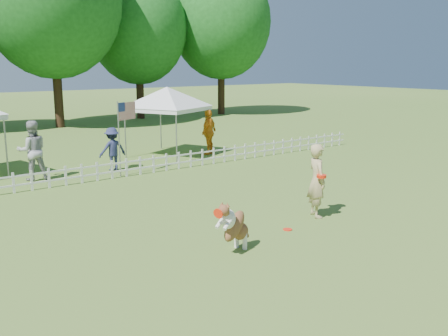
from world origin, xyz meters
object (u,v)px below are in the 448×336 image
(handler, at_px, (317,181))
(spectator_c, at_px, (209,132))
(frisbee_on_turf, at_px, (288,229))
(spectator_b, at_px, (112,149))
(canopy_tent_right, at_px, (168,122))
(dog, at_px, (235,226))
(flag_pole, at_px, (119,139))
(spectator_a, at_px, (32,151))

(handler, xyz_separation_m, spectator_c, (2.85, 8.41, 0.02))
(frisbee_on_turf, xyz_separation_m, spectator_c, (4.10, 8.73, 0.90))
(handler, bearing_deg, spectator_b, 36.06)
(canopy_tent_right, relative_size, spectator_c, 1.47)
(dog, relative_size, frisbee_on_turf, 5.27)
(canopy_tent_right, bearing_deg, handler, -123.30)
(canopy_tent_right, xyz_separation_m, flag_pole, (-3.20, -2.31, -0.11))
(frisbee_on_turf, bearing_deg, flag_pole, 94.59)
(handler, height_order, dog, handler)
(frisbee_on_turf, bearing_deg, spectator_c, 64.84)
(handler, relative_size, dog, 1.65)
(frisbee_on_turf, xyz_separation_m, spectator_a, (-2.96, 8.34, 0.93))
(dog, relative_size, canopy_tent_right, 0.40)
(frisbee_on_turf, relative_size, spectator_a, 0.11)
(canopy_tent_right, bearing_deg, flag_pole, -168.86)
(handler, distance_m, spectator_a, 9.06)
(canopy_tent_right, xyz_separation_m, spectator_b, (-2.97, -1.26, -0.59))
(spectator_a, relative_size, spectator_c, 1.04)
(canopy_tent_right, distance_m, spectator_c, 1.70)
(handler, xyz_separation_m, dog, (-2.99, -0.63, -0.35))
(spectator_a, bearing_deg, spectator_c, -167.71)
(frisbee_on_turf, height_order, spectator_a, spectator_a)
(dog, xyz_separation_m, spectator_b, (1.41, 8.51, 0.20))
(spectator_b, xyz_separation_m, spectator_c, (4.44, 0.53, 0.17))
(spectator_c, bearing_deg, spectator_a, -24.67)
(dog, height_order, frisbee_on_turf, dog)
(dog, relative_size, spectator_b, 0.72)
(dog, bearing_deg, spectator_c, 37.08)
(frisbee_on_turf, bearing_deg, spectator_b, 92.37)
(canopy_tent_right, height_order, spectator_b, canopy_tent_right)
(flag_pole, bearing_deg, canopy_tent_right, 11.24)
(dog, relative_size, spectator_a, 0.57)
(dog, xyz_separation_m, canopy_tent_right, (4.38, 9.77, 0.80))
(dog, height_order, spectator_c, spectator_c)
(canopy_tent_right, distance_m, spectator_a, 5.72)
(spectator_c, bearing_deg, frisbee_on_turf, 37.01)
(flag_pole, distance_m, spectator_b, 1.18)
(spectator_c, bearing_deg, flag_pole, -9.16)
(frisbee_on_turf, bearing_deg, dog, -169.80)
(dog, bearing_deg, frisbee_on_turf, -9.84)
(spectator_a, bearing_deg, canopy_tent_right, -159.50)
(handler, xyz_separation_m, spectator_a, (-4.21, 8.02, 0.06))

